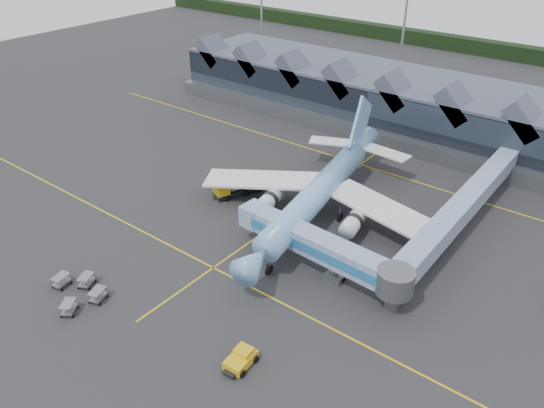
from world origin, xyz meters
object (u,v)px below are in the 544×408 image
Objects in this scene: fuel_truck at (241,183)px; pushback_tug at (241,359)px; jet_bridge at (330,252)px; main_airliner at (321,190)px.

fuel_truck reaches higher than pushback_tug.
jet_bridge reaches higher than pushback_tug.
jet_bridge is 23.19m from fuel_truck.
fuel_truck is (-21.30, 8.98, -1.84)m from jet_bridge.
main_airliner is 10.75× the size of pushback_tug.
pushback_tug is (22.09, -25.84, -0.92)m from fuel_truck.
fuel_truck is (-12.73, -2.17, -2.26)m from main_airliner.
main_airliner is 4.78× the size of fuel_truck.
pushback_tug is (9.36, -28.01, -3.18)m from main_airliner.
main_airliner is 13.11m from fuel_truck.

